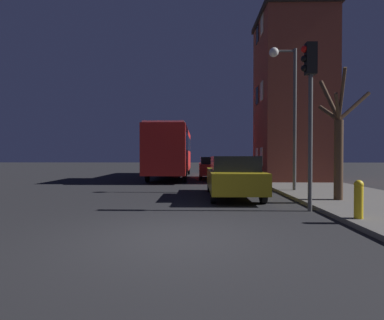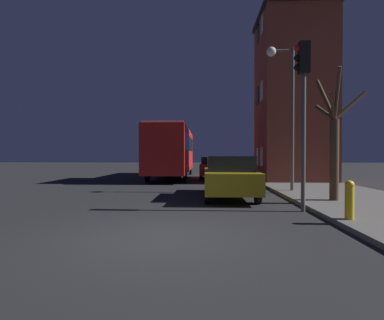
{
  "view_description": "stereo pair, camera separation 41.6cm",
  "coord_description": "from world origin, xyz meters",
  "px_view_note": "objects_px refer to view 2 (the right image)",
  "views": [
    {
      "loc": [
        0.46,
        -5.83,
        1.61
      ],
      "look_at": [
        0.08,
        12.75,
        1.31
      ],
      "focal_mm": 28.0,
      "sensor_mm": 36.0,
      "label": 1
    },
    {
      "loc": [
        0.87,
        -5.82,
        1.61
      ],
      "look_at": [
        0.08,
        12.75,
        1.31
      ],
      "focal_mm": 28.0,
      "sensor_mm": 36.0,
      "label": 2
    }
  ],
  "objects_px": {
    "bare_tree": "(334,141)",
    "car_mid_lane": "(213,167)",
    "bus": "(172,149)",
    "car_near_lane": "(229,176)",
    "streetlamp": "(285,94)",
    "traffic_light": "(303,91)",
    "fire_hydrant": "(349,199)"
  },
  "relations": [
    {
      "from": "bare_tree",
      "to": "car_mid_lane",
      "type": "bearing_deg",
      "value": 109.78
    },
    {
      "from": "streetlamp",
      "to": "car_mid_lane",
      "type": "bearing_deg",
      "value": 110.29
    },
    {
      "from": "car_mid_lane",
      "to": "fire_hydrant",
      "type": "distance_m",
      "value": 13.72
    },
    {
      "from": "bare_tree",
      "to": "fire_hydrant",
      "type": "xyz_separation_m",
      "value": [
        -0.92,
        -3.04,
        -1.48
      ]
    },
    {
      "from": "car_mid_lane",
      "to": "streetlamp",
      "type": "bearing_deg",
      "value": -69.71
    },
    {
      "from": "bus",
      "to": "car_near_lane",
      "type": "relative_size",
      "value": 2.35
    },
    {
      "from": "bus",
      "to": "car_near_lane",
      "type": "bearing_deg",
      "value": -72.09
    },
    {
      "from": "streetlamp",
      "to": "traffic_light",
      "type": "xyz_separation_m",
      "value": [
        -0.61,
        -4.21,
        -0.79
      ]
    },
    {
      "from": "car_near_lane",
      "to": "car_mid_lane",
      "type": "bearing_deg",
      "value": 92.35
    },
    {
      "from": "traffic_light",
      "to": "fire_hydrant",
      "type": "relative_size",
      "value": 5.32
    },
    {
      "from": "car_mid_lane",
      "to": "fire_hydrant",
      "type": "xyz_separation_m",
      "value": [
        2.81,
        -13.43,
        -0.19
      ]
    },
    {
      "from": "streetlamp",
      "to": "bus",
      "type": "relative_size",
      "value": 0.55
    },
    {
      "from": "traffic_light",
      "to": "car_near_lane",
      "type": "bearing_deg",
      "value": 123.39
    },
    {
      "from": "traffic_light",
      "to": "car_near_lane",
      "type": "relative_size",
      "value": 1.02
    },
    {
      "from": "streetlamp",
      "to": "fire_hydrant",
      "type": "bearing_deg",
      "value": -90.22
    },
    {
      "from": "car_near_lane",
      "to": "fire_hydrant",
      "type": "height_order",
      "value": "car_near_lane"
    },
    {
      "from": "traffic_light",
      "to": "car_mid_lane",
      "type": "height_order",
      "value": "traffic_light"
    },
    {
      "from": "fire_hydrant",
      "to": "car_near_lane",
      "type": "bearing_deg",
      "value": 119.28
    },
    {
      "from": "bare_tree",
      "to": "streetlamp",
      "type": "bearing_deg",
      "value": 108.31
    },
    {
      "from": "car_mid_lane",
      "to": "fire_hydrant",
      "type": "relative_size",
      "value": 4.48
    },
    {
      "from": "car_mid_lane",
      "to": "bare_tree",
      "type": "bearing_deg",
      "value": -70.22
    },
    {
      "from": "bare_tree",
      "to": "fire_hydrant",
      "type": "distance_m",
      "value": 3.5
    },
    {
      "from": "bus",
      "to": "car_mid_lane",
      "type": "bearing_deg",
      "value": -18.71
    },
    {
      "from": "bare_tree",
      "to": "car_mid_lane",
      "type": "height_order",
      "value": "bare_tree"
    },
    {
      "from": "fire_hydrant",
      "to": "bus",
      "type": "bearing_deg",
      "value": 111.55
    },
    {
      "from": "fire_hydrant",
      "to": "traffic_light",
      "type": "bearing_deg",
      "value": 110.9
    },
    {
      "from": "car_near_lane",
      "to": "streetlamp",
      "type": "bearing_deg",
      "value": 29.75
    },
    {
      "from": "streetlamp",
      "to": "bare_tree",
      "type": "distance_m",
      "value": 3.58
    },
    {
      "from": "streetlamp",
      "to": "car_mid_lane",
      "type": "height_order",
      "value": "streetlamp"
    },
    {
      "from": "streetlamp",
      "to": "car_near_lane",
      "type": "xyz_separation_m",
      "value": [
        -2.46,
        -1.41,
        -3.39
      ]
    },
    {
      "from": "bus",
      "to": "fire_hydrant",
      "type": "bearing_deg",
      "value": -68.45
    },
    {
      "from": "car_near_lane",
      "to": "bus",
      "type": "bearing_deg",
      "value": 107.91
    }
  ]
}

